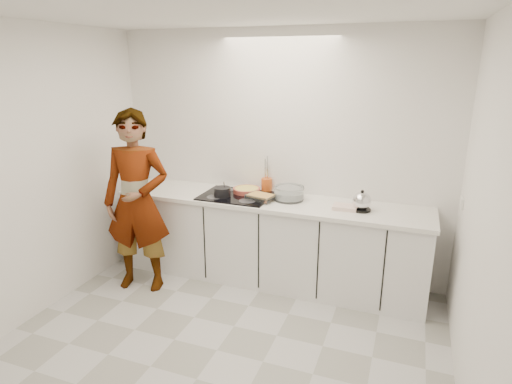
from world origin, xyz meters
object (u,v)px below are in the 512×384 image
(mixing_bowl, at_px, (289,194))
(utensil_crock, at_px, (267,185))
(kettle, at_px, (362,202))
(tart_dish, at_px, (247,190))
(saucepan, at_px, (222,192))
(baking_dish, at_px, (261,197))
(hob, at_px, (236,196))
(cook, at_px, (137,202))

(mixing_bowl, relative_size, utensil_crock, 2.17)
(kettle, bearing_deg, tart_dish, 173.79)
(saucepan, height_order, kettle, kettle)
(mixing_bowl, bearing_deg, tart_dish, 173.73)
(tart_dish, height_order, baking_dish, baking_dish)
(hob, distance_m, cook, 1.01)
(tart_dish, xyz_separation_m, utensil_crock, (0.18, 0.15, 0.03))
(hob, xyz_separation_m, saucepan, (-0.12, -0.09, 0.06))
(hob, height_order, baking_dish, baking_dish)
(hob, bearing_deg, mixing_bowl, 8.37)
(tart_dish, xyz_separation_m, saucepan, (-0.18, -0.22, 0.02))
(hob, xyz_separation_m, cook, (-0.84, -0.55, 0.00))
(hob, height_order, tart_dish, tart_dish)
(hob, height_order, kettle, kettle)
(saucepan, height_order, baking_dish, saucepan)
(utensil_crock, bearing_deg, mixing_bowl, -32.94)
(hob, xyz_separation_m, tart_dish, (0.07, 0.13, 0.03))
(kettle, relative_size, cook, 0.12)
(tart_dish, relative_size, utensil_crock, 2.16)
(hob, height_order, mixing_bowl, mixing_bowl)
(mixing_bowl, bearing_deg, hob, -171.63)
(saucepan, bearing_deg, kettle, 3.72)
(kettle, distance_m, utensil_crock, 1.08)
(hob, bearing_deg, utensil_crock, 49.47)
(mixing_bowl, height_order, cook, cook)
(saucepan, bearing_deg, utensil_crock, 45.93)
(utensil_crock, bearing_deg, cook, -142.35)
(cook, bearing_deg, utensil_crock, 24.75)
(tart_dish, xyz_separation_m, cook, (-0.91, -0.69, -0.03))
(hob, xyz_separation_m, mixing_bowl, (0.55, 0.08, 0.06))
(kettle, bearing_deg, utensil_crock, 164.99)
(baking_dish, distance_m, cook, 1.24)
(saucepan, xyz_separation_m, kettle, (1.40, 0.09, 0.02))
(tart_dish, bearing_deg, saucepan, -129.36)
(hob, distance_m, mixing_bowl, 0.56)
(tart_dish, relative_size, baking_dish, 1.02)
(cook, bearing_deg, kettle, 1.72)
(tart_dish, height_order, kettle, kettle)
(saucepan, bearing_deg, mixing_bowl, 14.30)
(tart_dish, height_order, cook, cook)
(utensil_crock, xyz_separation_m, cook, (-1.08, -0.83, -0.06))
(hob, height_order, cook, cook)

